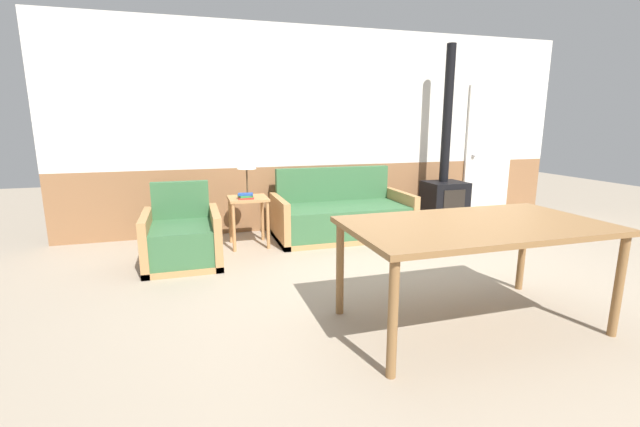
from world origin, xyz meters
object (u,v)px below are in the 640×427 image
(side_table, at_px, (248,208))
(dining_table, at_px, (475,232))
(table_lamp, at_px, (246,164))
(wood_stove, at_px, (445,186))
(armchair, at_px, (183,240))
(couch, at_px, (342,217))

(side_table, bearing_deg, dining_table, -63.26)
(table_lamp, distance_m, wood_stove, 2.83)
(side_table, distance_m, table_lamp, 0.52)
(armchair, bearing_deg, dining_table, -55.64)
(table_lamp, relative_size, wood_stove, 0.19)
(couch, xyz_separation_m, armchair, (-1.97, -0.51, -0.01))
(dining_table, bearing_deg, table_lamp, 115.90)
(couch, distance_m, side_table, 1.23)
(side_table, relative_size, table_lamp, 1.24)
(table_lamp, distance_m, dining_table, 2.91)
(side_table, bearing_deg, table_lamp, 84.71)
(couch, height_order, armchair, couch)
(table_lamp, bearing_deg, wood_stove, 2.63)
(table_lamp, height_order, wood_stove, wood_stove)
(dining_table, height_order, wood_stove, wood_stove)
(side_table, height_order, table_lamp, table_lamp)
(armchair, distance_m, side_table, 0.91)
(couch, relative_size, wood_stove, 0.69)
(dining_table, distance_m, wood_stove, 3.14)
(armchair, bearing_deg, table_lamp, 24.79)
(couch, xyz_separation_m, side_table, (-1.21, -0.06, 0.21))
(couch, bearing_deg, table_lamp, 179.12)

